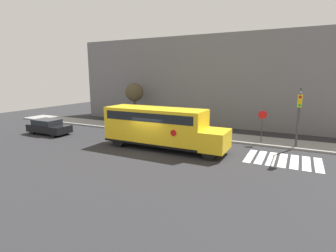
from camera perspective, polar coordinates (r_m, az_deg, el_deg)
ground_plane at (r=19.88m, az=-3.97°, el=-5.31°), size 60.00×60.00×0.00m
sidewalk_strip at (r=25.48m, az=3.50°, el=-1.47°), size 44.00×3.00×0.15m
building_backdrop at (r=30.97m, az=8.43°, el=9.67°), size 32.00×4.00×9.82m
crosswalk_stripes at (r=19.22m, az=23.71°, el=-6.81°), size 4.70×3.20×0.01m
school_bus at (r=19.98m, az=-1.82°, el=0.06°), size 9.57×2.57×3.12m
parked_car at (r=27.61m, az=-24.56°, el=-0.14°), size 4.28×1.84×1.41m
stop_sign at (r=22.58m, az=19.81°, el=0.77°), size 0.67×0.10×2.77m
traffic_light at (r=20.79m, az=26.63°, el=3.10°), size 0.28×3.49×4.66m
tree_near_sidewalk at (r=30.63m, az=-7.33°, el=7.21°), size 2.12×2.12×4.71m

